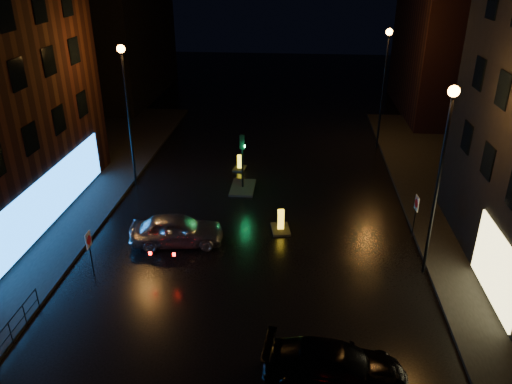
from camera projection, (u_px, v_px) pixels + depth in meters
ground at (232, 358)px, 17.48m from camera, size 120.00×120.00×0.00m
building_far_left at (112, 22)px, 47.22m from camera, size 8.00×16.00×14.00m
building_far_right at (454, 43)px, 42.46m from camera, size 8.00×14.00×12.00m
street_lamp_lfar at (126, 96)px, 28.30m from camera, size 0.44×0.44×8.37m
street_lamp_rnear at (443, 155)px, 19.85m from camera, size 0.44×0.44×8.37m
street_lamp_rfar at (385, 71)px, 34.24m from camera, size 0.44×0.44×8.37m
traffic_signal at (243, 181)px, 29.94m from camera, size 1.40×2.40×3.45m
silver_hatchback at (177, 230)px, 24.12m from camera, size 4.67×2.39×1.52m
dark_sedan at (335, 366)px, 16.24m from camera, size 4.86×2.34×1.37m
bollard_near at (281, 226)px, 25.48m from camera, size 1.12×1.48×1.18m
bollard_far at (240, 166)px, 32.81m from camera, size 0.89×1.22×0.99m
road_sign_left at (89, 243)px, 21.41m from camera, size 0.07×0.51×2.10m
road_sign_right at (416, 207)px, 24.28m from camera, size 0.09×0.55×2.26m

